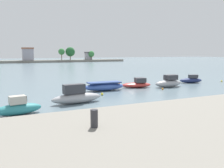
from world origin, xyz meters
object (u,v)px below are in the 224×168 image
Objects in this scene: moored_boat_2 at (104,86)px; moored_boat_3 at (137,84)px; mooring_buoy_0 at (119,83)px; mooring_buoy_1 at (98,83)px; mooring_buoy_2 at (102,94)px; moored_boat_0 at (18,108)px; moored_boat_4 at (169,82)px; moored_boat_1 at (76,96)px; mooring_bollard at (94,118)px; mooring_buoy_4 at (222,81)px; moored_boat_5 at (191,80)px; mooring_buoy_3 at (163,89)px.

moored_boat_3 is at bearing 7.82° from moored_boat_2.
mooring_buoy_1 is (-2.99, 1.85, 0.02)m from mooring_buoy_0.
mooring_buoy_2 is at bearing -115.28° from moored_boat_2.
moored_boat_4 is (21.18, 7.33, 0.11)m from moored_boat_0.
mooring_buoy_1 is (7.18, 12.49, -0.51)m from moored_boat_1.
moored_boat_1 is at bearing -136.92° from moored_boat_3.
moored_boat_1 is at bearing -119.91° from mooring_buoy_1.
moored_boat_3 is at bearing 55.28° from mooring_bollard.
moored_boat_3 is 8.03m from mooring_buoy_2.
mooring_buoy_4 is at bearing -17.59° from mooring_buoy_1.
mooring_buoy_1 is (10.63, 26.79, -2.40)m from mooring_bollard.
moored_boat_3 is 1.15× the size of moored_boat_5.
moored_boat_5 is at bearing 167.30° from mooring_buoy_4.
mooring_buoy_0 is 1.04× the size of mooring_buoy_4.
moored_boat_2 is at bearing 158.98° from mooring_buoy_3.
mooring_buoy_3 is (7.43, -2.86, -0.43)m from moored_boat_2.
mooring_buoy_1 reaches higher than mooring_buoy_3.
mooring_buoy_2 is (9.57, 5.12, -0.41)m from moored_boat_0.
mooring_buoy_4 is (16.63, -0.64, -0.36)m from moored_boat_3.
moored_boat_0 is 18.87m from moored_boat_3.
moored_boat_5 is 9.82m from mooring_buoy_3.
mooring_buoy_4 is at bearing 10.80° from mooring_buoy_3.
mooring_bollard is 2.67× the size of mooring_buoy_3.
moored_boat_2 is at bearing -134.91° from mooring_buoy_0.
mooring_buoy_0 is (-0.88, 4.01, -0.35)m from moored_boat_3.
mooring_buoy_1 is 21.50m from mooring_buoy_4.
mooring_buoy_4 is (14.63, 2.79, 0.01)m from mooring_buoy_3.
moored_boat_5 is (16.36, 1.22, -0.07)m from moored_boat_2.
moored_boat_3 is 3.98m from mooring_buoy_3.
moored_boat_4 is at bearing -41.46° from mooring_buoy_1.
mooring_buoy_0 is at bearing 46.93° from moored_boat_2.
moored_boat_3 reaches higher than moored_boat_5.
moored_boat_2 is at bearing 27.15° from moored_boat_0.
moored_boat_4 is (19.03, 19.37, -1.89)m from mooring_bollard.
mooring_buoy_1 is 1.04× the size of mooring_buoy_2.
mooring_buoy_2 is 1.24× the size of mooring_buoy_3.
mooring_bollard is at bearing -146.90° from mooring_buoy_4.
mooring_bollard reaches higher than moored_boat_5.
moored_boat_3 reaches higher than mooring_buoy_0.
mooring_buoy_2 is at bearing -108.44° from mooring_buoy_1.
moored_boat_4 is 14.70× the size of mooring_buoy_2.
moored_boat_0 is 0.84× the size of moored_boat_4.
mooring_buoy_0 is at bearing 51.43° from mooring_buoy_2.
moored_boat_5 is 13.80× the size of mooring_buoy_0.
mooring_buoy_1 is at bearing 136.31° from moored_boat_4.
moored_boat_0 reaches higher than moored_boat_2.
moored_boat_1 reaches higher than mooring_buoy_4.
moored_boat_2 is at bearing -103.74° from mooring_buoy_1.
moored_boat_0 is 19.43m from mooring_buoy_3.
moored_boat_1 is at bearing -144.24° from mooring_buoy_2.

